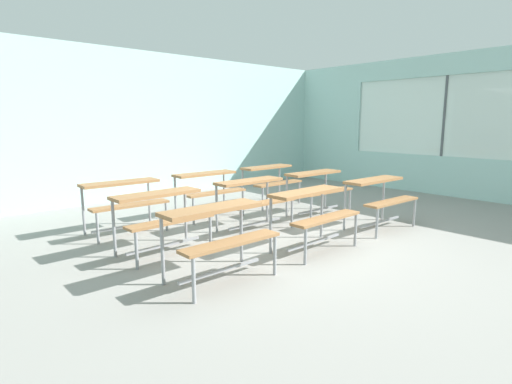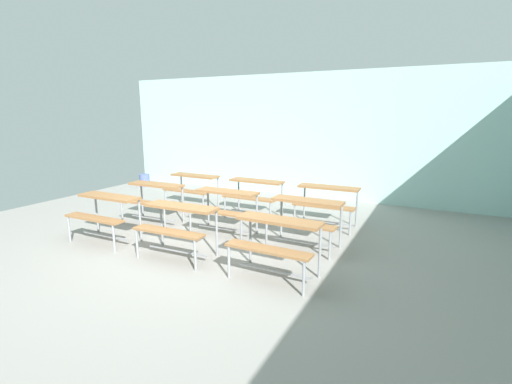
{
  "view_description": "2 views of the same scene",
  "coord_description": "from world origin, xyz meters",
  "px_view_note": "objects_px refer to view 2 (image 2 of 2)",
  "views": [
    {
      "loc": [
        -3.8,
        -3.3,
        1.6
      ],
      "look_at": [
        0.01,
        0.97,
        0.58
      ],
      "focal_mm": 28.0,
      "sensor_mm": 36.0,
      "label": 1
    },
    {
      "loc": [
        3.22,
        -4.11,
        2.04
      ],
      "look_at": [
        0.52,
        1.26,
        0.74
      ],
      "focal_mm": 25.59,
      "sensor_mm": 36.0,
      "label": 2
    }
  ],
  "objects_px": {
    "desk_bench_r0c0": "(104,208)",
    "trash_bin": "(145,180)",
    "desk_bench_r0c1": "(177,219)",
    "desk_bench_r0c2": "(275,235)",
    "desk_bench_r1c2": "(305,212)",
    "desk_bench_r2c1": "(254,190)",
    "desk_bench_r1c0": "(153,194)",
    "desk_bench_r1c1": "(224,202)",
    "desk_bench_r2c2": "(327,197)",
    "desk_bench_r2c0": "(192,184)"
  },
  "relations": [
    {
      "from": "desk_bench_r0c0",
      "to": "desk_bench_r1c0",
      "type": "bearing_deg",
      "value": 91.03
    },
    {
      "from": "desk_bench_r0c1",
      "to": "desk_bench_r0c2",
      "type": "relative_size",
      "value": 1.0
    },
    {
      "from": "desk_bench_r0c0",
      "to": "desk_bench_r2c1",
      "type": "xyz_separation_m",
      "value": [
        1.51,
        2.33,
        0.0
      ]
    },
    {
      "from": "desk_bench_r0c2",
      "to": "desk_bench_r1c1",
      "type": "relative_size",
      "value": 1.01
    },
    {
      "from": "desk_bench_r0c2",
      "to": "desk_bench_r1c0",
      "type": "height_order",
      "value": "same"
    },
    {
      "from": "desk_bench_r1c1",
      "to": "desk_bench_r2c2",
      "type": "distance_m",
      "value": 1.87
    },
    {
      "from": "desk_bench_r0c0",
      "to": "desk_bench_r2c2",
      "type": "bearing_deg",
      "value": 38.37
    },
    {
      "from": "desk_bench_r1c1",
      "to": "desk_bench_r1c0",
      "type": "bearing_deg",
      "value": -177.86
    },
    {
      "from": "desk_bench_r0c2",
      "to": "desk_bench_r1c0",
      "type": "bearing_deg",
      "value": 161.15
    },
    {
      "from": "desk_bench_r0c0",
      "to": "desk_bench_r0c1",
      "type": "height_order",
      "value": "same"
    },
    {
      "from": "desk_bench_r0c0",
      "to": "desk_bench_r0c2",
      "type": "distance_m",
      "value": 2.99
    },
    {
      "from": "desk_bench_r1c0",
      "to": "desk_bench_r1c1",
      "type": "relative_size",
      "value": 1.01
    },
    {
      "from": "desk_bench_r2c1",
      "to": "desk_bench_r2c2",
      "type": "height_order",
      "value": "same"
    },
    {
      "from": "desk_bench_r1c1",
      "to": "desk_bench_r1c2",
      "type": "bearing_deg",
      "value": -0.34
    },
    {
      "from": "desk_bench_r1c2",
      "to": "trash_bin",
      "type": "height_order",
      "value": "desk_bench_r1c2"
    },
    {
      "from": "desk_bench_r0c0",
      "to": "desk_bench_r0c1",
      "type": "bearing_deg",
      "value": 0.12
    },
    {
      "from": "desk_bench_r1c2",
      "to": "desk_bench_r2c0",
      "type": "distance_m",
      "value": 3.16
    },
    {
      "from": "desk_bench_r0c1",
      "to": "desk_bench_r2c2",
      "type": "xyz_separation_m",
      "value": [
        1.51,
        2.35,
        0.0
      ]
    },
    {
      "from": "desk_bench_r0c0",
      "to": "desk_bench_r1c2",
      "type": "distance_m",
      "value": 3.19
    },
    {
      "from": "desk_bench_r0c2",
      "to": "desk_bench_r2c2",
      "type": "height_order",
      "value": "same"
    },
    {
      "from": "desk_bench_r0c1",
      "to": "desk_bench_r1c0",
      "type": "bearing_deg",
      "value": 141.29
    },
    {
      "from": "desk_bench_r1c1",
      "to": "trash_bin",
      "type": "relative_size",
      "value": 3.19
    },
    {
      "from": "desk_bench_r1c1",
      "to": "desk_bench_r1c2",
      "type": "height_order",
      "value": "same"
    },
    {
      "from": "desk_bench_r1c1",
      "to": "desk_bench_r2c0",
      "type": "distance_m",
      "value": 1.87
    },
    {
      "from": "desk_bench_r1c2",
      "to": "trash_bin",
      "type": "xyz_separation_m",
      "value": [
        -5.71,
        2.6,
        -0.39
      ]
    },
    {
      "from": "desk_bench_r0c1",
      "to": "desk_bench_r1c2",
      "type": "xyz_separation_m",
      "value": [
        1.5,
        1.17,
        0.0
      ]
    },
    {
      "from": "desk_bench_r2c1",
      "to": "desk_bench_r0c2",
      "type": "bearing_deg",
      "value": -56.74
    },
    {
      "from": "desk_bench_r1c1",
      "to": "desk_bench_r2c2",
      "type": "bearing_deg",
      "value": 38.88
    },
    {
      "from": "desk_bench_r1c1",
      "to": "desk_bench_r2c2",
      "type": "relative_size",
      "value": 0.99
    },
    {
      "from": "desk_bench_r2c0",
      "to": "desk_bench_r2c1",
      "type": "distance_m",
      "value": 1.49
    },
    {
      "from": "desk_bench_r1c1",
      "to": "desk_bench_r2c0",
      "type": "bearing_deg",
      "value": 143.37
    },
    {
      "from": "desk_bench_r1c2",
      "to": "desk_bench_r2c2",
      "type": "relative_size",
      "value": 1.0
    },
    {
      "from": "desk_bench_r0c0",
      "to": "trash_bin",
      "type": "distance_m",
      "value": 4.68
    },
    {
      "from": "desk_bench_r0c2",
      "to": "trash_bin",
      "type": "distance_m",
      "value": 6.87
    },
    {
      "from": "desk_bench_r2c1",
      "to": "desk_bench_r1c0",
      "type": "bearing_deg",
      "value": -141.26
    },
    {
      "from": "desk_bench_r0c1",
      "to": "desk_bench_r1c1",
      "type": "relative_size",
      "value": 1.01
    },
    {
      "from": "desk_bench_r0c0",
      "to": "desk_bench_r1c1",
      "type": "xyz_separation_m",
      "value": [
        1.52,
        1.18,
        0.0
      ]
    },
    {
      "from": "desk_bench_r0c2",
      "to": "desk_bench_r2c0",
      "type": "height_order",
      "value": "same"
    },
    {
      "from": "desk_bench_r0c1",
      "to": "desk_bench_r2c2",
      "type": "distance_m",
      "value": 2.79
    },
    {
      "from": "desk_bench_r0c0",
      "to": "desk_bench_r2c1",
      "type": "distance_m",
      "value": 2.77
    },
    {
      "from": "trash_bin",
      "to": "desk_bench_r1c0",
      "type": "bearing_deg",
      "value": -44.08
    },
    {
      "from": "desk_bench_r0c0",
      "to": "desk_bench_r0c1",
      "type": "xyz_separation_m",
      "value": [
        1.46,
        0.0,
        0.0
      ]
    },
    {
      "from": "desk_bench_r1c1",
      "to": "desk_bench_r2c2",
      "type": "height_order",
      "value": "same"
    },
    {
      "from": "desk_bench_r1c2",
      "to": "desk_bench_r2c1",
      "type": "relative_size",
      "value": 1.01
    },
    {
      "from": "desk_bench_r2c1",
      "to": "desk_bench_r0c0",
      "type": "bearing_deg",
      "value": -122.25
    },
    {
      "from": "desk_bench_r0c2",
      "to": "desk_bench_r2c1",
      "type": "bearing_deg",
      "value": 124.22
    },
    {
      "from": "desk_bench_r1c1",
      "to": "desk_bench_r2c2",
      "type": "xyz_separation_m",
      "value": [
        1.46,
        1.17,
        0.0
      ]
    },
    {
      "from": "desk_bench_r2c1",
      "to": "desk_bench_r2c2",
      "type": "bearing_deg",
      "value": 1.55
    },
    {
      "from": "desk_bench_r1c0",
      "to": "desk_bench_r2c0",
      "type": "height_order",
      "value": "same"
    },
    {
      "from": "desk_bench_r1c2",
      "to": "desk_bench_r0c2",
      "type": "bearing_deg",
      "value": -87.41
    }
  ]
}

